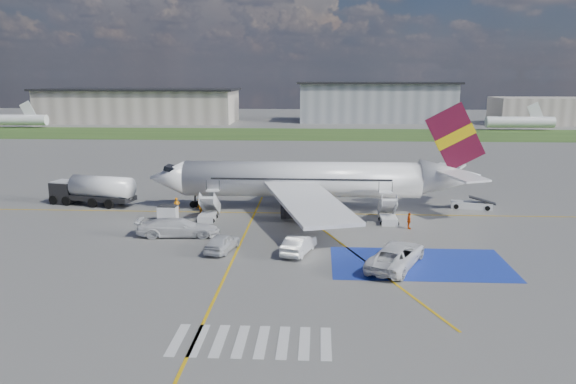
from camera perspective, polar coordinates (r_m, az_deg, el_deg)
name	(u,v)px	position (r m, az deg, el deg)	size (l,w,h in m)	color
ground	(296,247)	(49.31, 0.84, -5.56)	(400.00, 400.00, 0.00)	#60605E
grass_strip	(312,134)	(142.79, 2.41, 5.90)	(400.00, 30.00, 0.01)	#2D4C1E
taxiway_line_main	(301,213)	(60.86, 1.31, -2.18)	(120.00, 0.20, 0.01)	gold
taxiway_line_cross	(220,288)	(40.43, -6.95, -9.63)	(0.20, 60.00, 0.01)	gold
taxiway_line_diag	(301,213)	(60.86, 1.31, -2.18)	(0.20, 60.00, 0.01)	gold
staging_box	(420,264)	(46.19, 13.22, -7.10)	(14.00, 8.00, 0.01)	#1B33A4
crosswalk	(251,342)	(32.75, -3.75, -14.93)	(9.00, 4.00, 0.01)	silver
terminal_west	(140,106)	(186.19, -14.79, 8.45)	(60.00, 22.00, 10.00)	gray
terminal_centre	(376,103)	(183.13, 8.95, 8.95)	(48.00, 18.00, 12.00)	gray
terminal_east	(562,111)	(189.98, 26.03, 7.40)	(40.00, 16.00, 8.00)	gray
airliner	(315,179)	(62.06, 2.77, 1.28)	(36.81, 32.95, 11.92)	white
airstairs_fwd	(208,214)	(58.60, -8.13, -2.23)	(1.90, 5.20, 3.60)	white
airstairs_aft	(388,216)	(57.92, 10.14, -2.46)	(1.90, 5.20, 3.60)	white
fuel_tanker	(93,193)	(68.37, -19.19, -0.05)	(10.34, 4.86, 3.42)	black
gpu_cart	(168,214)	(58.89, -12.11, -2.20)	(1.98, 1.31, 1.62)	white
belt_loader	(472,205)	(66.30, 18.17, -1.30)	(4.94, 2.55, 1.43)	white
car_silver_a	(222,242)	(48.14, -6.70, -5.12)	(1.83, 4.54, 1.55)	silver
car_silver_b	(299,244)	(47.26, 1.10, -5.34)	(1.67, 4.80, 1.58)	silver
van_white_a	(397,251)	(44.94, 10.97, -5.95)	(2.90, 6.29, 2.36)	white
van_white_b	(178,225)	(53.09, -11.12, -3.26)	(2.32, 5.71, 2.24)	silver
crew_fwd	(177,206)	(61.50, -11.24, -1.40)	(0.66, 0.43, 1.81)	orange
crew_nose	(199,208)	(59.99, -8.99, -1.58)	(0.94, 0.74, 1.94)	orange
crew_aft	(409,221)	(55.86, 12.20, -2.88)	(0.95, 0.39, 1.62)	#E2560B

